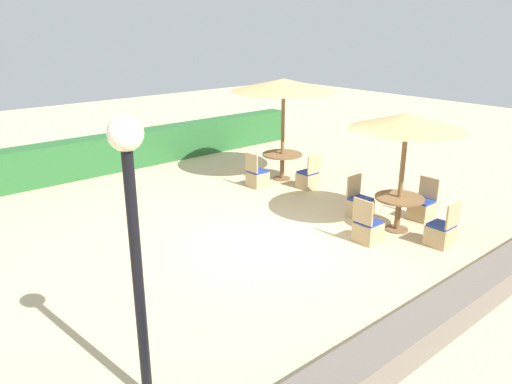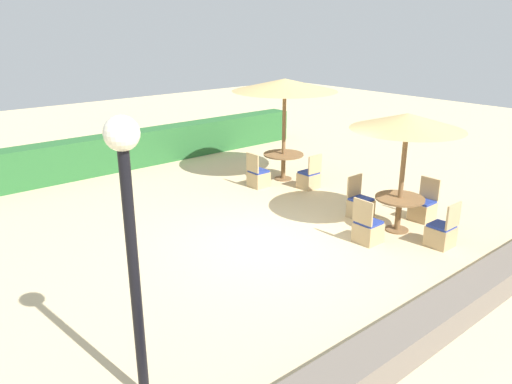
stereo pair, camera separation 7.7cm
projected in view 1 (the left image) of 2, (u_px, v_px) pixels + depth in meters
ground_plane at (276, 242)px, 9.93m from camera, size 40.00×40.00×0.00m
hedge_row at (117, 152)px, 14.66m from camera, size 13.00×0.70×1.06m
stone_border at (450, 309)px, 7.21m from camera, size 10.00×0.56×0.44m
lamp_post at (132, 210)px, 5.07m from camera, size 0.36×0.36×3.32m
parasol_front_right at (407, 122)px, 9.77m from camera, size 2.25×2.25×2.47m
round_table_front_right at (399, 205)px, 10.33m from camera, size 1.01×1.01×0.73m
patio_chair_front_right_east at (422, 208)px, 11.01m from camera, size 0.46×0.46×0.93m
patio_chair_front_right_north at (360, 206)px, 11.15m from camera, size 0.46×0.46×0.93m
patio_chair_front_right_west at (367, 230)px, 9.86m from camera, size 0.46×0.46×0.93m
patio_chair_front_right_south at (441, 233)px, 9.70m from camera, size 0.46×0.46×0.93m
parasol_back_right at (284, 85)px, 13.06m from camera, size 2.79×2.79×2.75m
round_table_back_right at (282, 159)px, 13.71m from camera, size 1.10×1.10×0.73m
patio_chair_back_right_south at (308, 178)px, 13.08m from camera, size 0.46×0.46×0.93m
patio_chair_back_right_west at (257, 177)px, 13.18m from camera, size 0.46×0.46×0.93m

